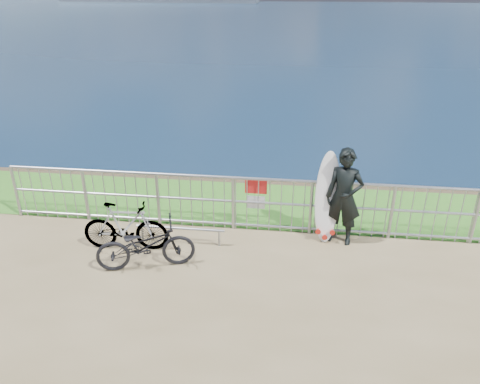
# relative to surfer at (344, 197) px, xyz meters

# --- Properties ---
(grass_strip) EXTENTS (120.00, 120.00, 0.00)m
(grass_strip) POSITION_rel_surfer_xyz_m (-1.57, 1.32, -0.91)
(grass_strip) COLOR #2D6E1E
(grass_strip) RESTS_ON ground
(seascape) EXTENTS (260.00, 260.00, 5.00)m
(seascape) POSITION_rel_surfer_xyz_m (-45.32, 146.11, -4.95)
(seascape) COLOR brown
(seascape) RESTS_ON ground
(railing) EXTENTS (10.06, 0.10, 1.13)m
(railing) POSITION_rel_surfer_xyz_m (-1.55, 0.22, -0.34)
(railing) COLOR #979A9F
(railing) RESTS_ON ground
(surfer) EXTENTS (0.76, 0.59, 1.84)m
(surfer) POSITION_rel_surfer_xyz_m (0.00, 0.00, 0.00)
(surfer) COLOR black
(surfer) RESTS_ON ground
(surfboard) EXTENTS (0.46, 0.42, 1.73)m
(surfboard) POSITION_rel_surfer_xyz_m (-0.29, 0.06, -0.12)
(surfboard) COLOR silver
(surfboard) RESTS_ON ground
(bicycle_near) EXTENTS (1.76, 1.06, 0.88)m
(bicycle_near) POSITION_rel_surfer_xyz_m (-3.36, -1.29, -0.48)
(bicycle_near) COLOR black
(bicycle_near) RESTS_ON ground
(bicycle_far) EXTENTS (1.58, 0.54, 0.93)m
(bicycle_far) POSITION_rel_surfer_xyz_m (-3.90, -0.77, -0.45)
(bicycle_far) COLOR black
(bicycle_far) RESTS_ON ground
(bike_rack) EXTENTS (1.67, 0.05, 0.35)m
(bike_rack) POSITION_rel_surfer_xyz_m (-2.97, -0.47, -0.63)
(bike_rack) COLOR #979A9F
(bike_rack) RESTS_ON ground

